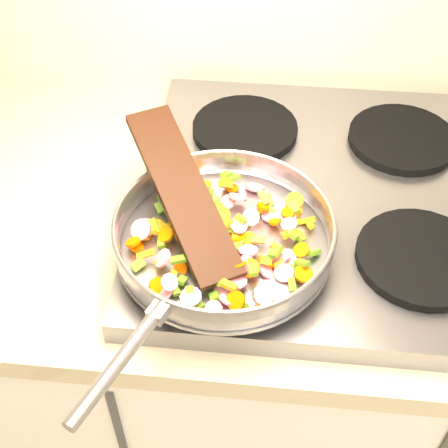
# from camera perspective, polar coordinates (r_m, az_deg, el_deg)

# --- Properties ---
(cooktop) EXTENTS (0.60, 0.60, 0.04)m
(cooktop) POSITION_cam_1_polar(r_m,az_deg,el_deg) (1.05, 8.92, 2.28)
(cooktop) COLOR #939399
(cooktop) RESTS_ON counter_top
(grate_fl) EXTENTS (0.19, 0.19, 0.02)m
(grate_fl) POSITION_cam_1_polar(r_m,az_deg,el_deg) (0.93, 0.59, -1.78)
(grate_fl) COLOR black
(grate_fl) RESTS_ON cooktop
(grate_fr) EXTENTS (0.19, 0.19, 0.02)m
(grate_fr) POSITION_cam_1_polar(r_m,az_deg,el_deg) (0.96, 17.54, -2.96)
(grate_fr) COLOR black
(grate_fr) RESTS_ON cooktop
(grate_bl) EXTENTS (0.19, 0.19, 0.02)m
(grate_bl) POSITION_cam_1_polar(r_m,az_deg,el_deg) (1.14, 1.93, 8.68)
(grate_bl) COLOR black
(grate_bl) RESTS_ON cooktop
(grate_br) EXTENTS (0.19, 0.19, 0.02)m
(grate_br) POSITION_cam_1_polar(r_m,az_deg,el_deg) (1.16, 15.99, 7.51)
(grate_br) COLOR black
(grate_br) RESTS_ON cooktop
(saute_pan) EXTENTS (0.35, 0.50, 0.05)m
(saute_pan) POSITION_cam_1_polar(r_m,az_deg,el_deg) (0.90, -0.08, -0.84)
(saute_pan) COLOR #9E9EA5
(saute_pan) RESTS_ON grate_fl
(vegetable_heap) EXTENTS (0.28, 0.28, 0.05)m
(vegetable_heap) POSITION_cam_1_polar(r_m,az_deg,el_deg) (0.91, -0.08, -1.15)
(vegetable_heap) COLOR gold
(vegetable_heap) RESTS_ON saute_pan
(wooden_spatula) EXTENTS (0.21, 0.29, 0.10)m
(wooden_spatula) POSITION_cam_1_polar(r_m,az_deg,el_deg) (0.90, -3.80, 2.96)
(wooden_spatula) COLOR black
(wooden_spatula) RESTS_ON saute_pan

